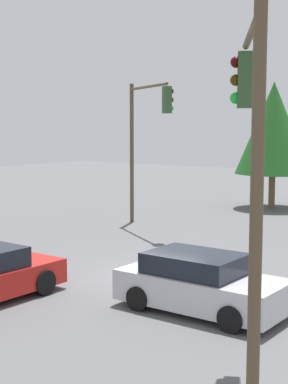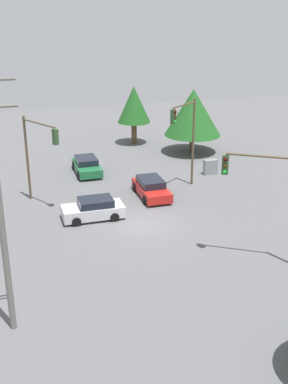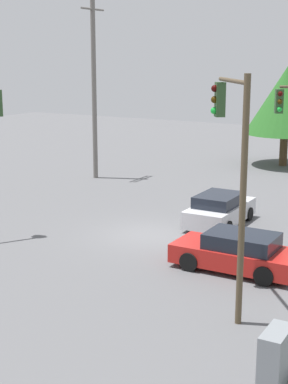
% 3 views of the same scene
% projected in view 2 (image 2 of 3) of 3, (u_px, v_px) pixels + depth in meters
% --- Properties ---
extents(ground_plane, '(80.00, 80.00, 0.00)m').
position_uv_depth(ground_plane, '(143.00, 225.00, 31.59)').
color(ground_plane, '#5B5B5E').
extents(sedan_red, '(2.02, 4.34, 1.37)m').
position_uv_depth(sedan_red, '(151.00, 188.00, 36.09)').
color(sedan_red, red).
rests_on(sedan_red, ground_plane).
extents(sedan_green, '(2.05, 4.26, 1.36)m').
position_uv_depth(sedan_green, '(87.00, 166.00, 41.06)').
color(sedan_green, '#1E6638').
rests_on(sedan_green, ground_plane).
extents(sedan_silver, '(4.11, 1.98, 1.42)m').
position_uv_depth(sedan_silver, '(94.00, 209.00, 32.31)').
color(sedan_silver, silver).
rests_on(sedan_silver, ground_plane).
extents(traffic_signal_main, '(2.66, 2.06, 6.89)m').
position_uv_depth(traffic_signal_main, '(186.00, 131.00, 36.26)').
color(traffic_signal_main, brown).
rests_on(traffic_signal_main, ground_plane).
extents(traffic_signal_cross, '(2.13, 3.38, 6.25)m').
position_uv_depth(traffic_signal_cross, '(38.00, 147.00, 33.41)').
color(traffic_signal_cross, brown).
rests_on(traffic_signal_cross, ground_plane).
extents(traffic_signal_aux, '(3.73, 2.45, 6.36)m').
position_uv_depth(traffic_signal_aux, '(269.00, 188.00, 25.59)').
color(traffic_signal_aux, brown).
rests_on(traffic_signal_aux, ground_plane).
extents(electrical_cabinet, '(1.16, 0.52, 1.27)m').
position_uv_depth(electrical_cabinet, '(210.00, 167.00, 40.85)').
color(electrical_cabinet, gray).
rests_on(electrical_cabinet, ground_plane).
extents(tree_left, '(3.33, 3.33, 5.92)m').
position_uv_depth(tree_left, '(134.00, 105.00, 48.76)').
color(tree_left, brown).
rests_on(tree_left, ground_plane).
extents(tree_behind, '(5.41, 5.41, 6.16)m').
position_uv_depth(tree_behind, '(193.00, 112.00, 45.68)').
color(tree_behind, '#4C3823').
rests_on(tree_behind, ground_plane).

